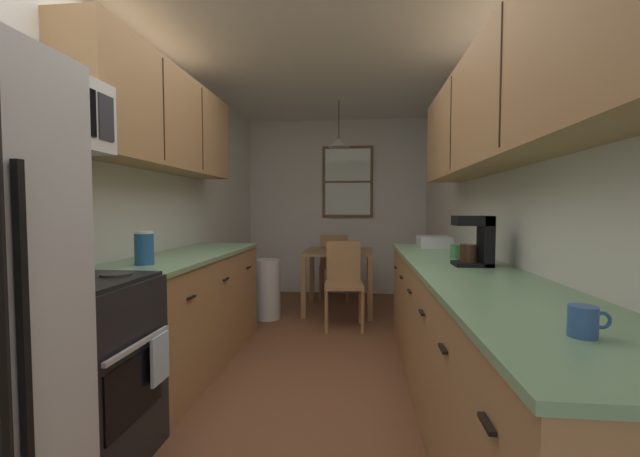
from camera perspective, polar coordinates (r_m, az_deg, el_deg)
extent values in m
plane|color=brown|center=(3.52, -0.44, -18.01)|extent=(12.00, 12.00, 0.00)
cube|color=silver|center=(3.69, -21.79, 2.98)|extent=(0.10, 9.00, 2.55)
cube|color=silver|center=(3.41, 22.73, 2.99)|extent=(0.10, 9.00, 2.55)
cube|color=silver|center=(5.93, 2.39, 3.05)|extent=(4.40, 0.10, 2.55)
cube|color=white|center=(3.55, -0.46, 24.97)|extent=(4.40, 9.00, 0.08)
cube|color=black|center=(1.45, -38.20, -14.79)|extent=(0.01, 0.01, 1.59)
cube|color=black|center=(1.47, -36.67, -14.53)|extent=(0.02, 0.02, 1.13)
cube|color=black|center=(2.32, -31.95, -17.80)|extent=(0.62, 0.65, 0.90)
cube|color=black|center=(2.17, -24.91, -20.03)|extent=(0.01, 0.46, 0.30)
cube|color=silver|center=(2.08, -24.43, -14.81)|extent=(0.02, 0.52, 0.02)
cube|color=black|center=(2.21, -32.27, -6.53)|extent=(0.59, 0.62, 0.02)
cube|color=black|center=(2.38, -37.65, -3.85)|extent=(0.06, 0.65, 0.20)
cylinder|color=#2D2D2D|center=(2.19, -37.51, -6.36)|extent=(0.15, 0.15, 0.01)
cylinder|color=#2D2D2D|center=(2.40, -32.80, -5.45)|extent=(0.15, 0.15, 0.01)
cylinder|color=#2D2D2D|center=(2.01, -31.65, -6.97)|extent=(0.15, 0.15, 0.01)
cylinder|color=#2D2D2D|center=(2.24, -27.17, -5.89)|extent=(0.15, 0.15, 0.01)
cube|color=white|center=(2.30, -35.23, 13.79)|extent=(0.38, 0.58, 0.35)
cube|color=black|center=(2.14, -32.23, 14.77)|extent=(0.01, 0.35, 0.23)
cube|color=#2D2D33|center=(2.34, -28.29, 13.79)|extent=(0.01, 0.12, 0.23)
cube|color=#A87A4C|center=(3.40, -18.33, -11.24)|extent=(0.60, 1.91, 0.87)
cube|color=#7AA87A|center=(3.32, -18.45, -3.67)|extent=(0.63, 1.93, 0.03)
cube|color=black|center=(2.65, -17.92, -9.36)|extent=(0.02, 0.10, 0.01)
cube|color=black|center=(3.23, -13.31, -7.10)|extent=(0.02, 0.10, 0.01)
cube|color=black|center=(3.83, -10.15, -5.51)|extent=(0.02, 0.10, 0.01)
cube|color=#A87A4C|center=(3.38, -21.33, 14.19)|extent=(0.32, 2.01, 0.75)
cube|color=#2D2319|center=(3.02, -21.47, 15.59)|extent=(0.01, 0.01, 0.69)
cube|color=#2D2319|center=(3.61, -16.48, 13.52)|extent=(0.01, 0.01, 0.69)
cube|color=#A87A4C|center=(2.63, 20.37, -15.48)|extent=(0.60, 3.31, 0.87)
cube|color=#7AA87A|center=(2.52, 20.55, -5.72)|extent=(0.63, 3.33, 0.03)
cube|color=black|center=(1.22, 22.75, -24.38)|extent=(0.02, 0.10, 0.01)
cube|color=black|center=(1.71, 17.19, -16.14)|extent=(0.02, 0.10, 0.01)
cube|color=black|center=(2.23, 14.37, -11.59)|extent=(0.02, 0.10, 0.01)
cube|color=black|center=(2.76, 12.67, -8.77)|extent=(0.02, 0.10, 0.01)
cube|color=black|center=(3.30, 11.54, -6.85)|extent=(0.02, 0.10, 0.01)
cube|color=black|center=(3.84, 10.73, -5.48)|extent=(0.02, 0.10, 0.01)
cube|color=#A87A4C|center=(2.56, 24.40, 15.97)|extent=(0.32, 3.01, 0.69)
cube|color=#2D2319|center=(2.05, 24.47, 19.35)|extent=(0.01, 0.01, 0.63)
cube|color=#2D2319|center=(2.98, 18.21, 14.14)|extent=(0.01, 0.01, 0.63)
cube|color=olive|center=(4.86, 2.68, -3.35)|extent=(0.81, 0.84, 0.03)
cube|color=olive|center=(4.57, -2.37, -8.47)|extent=(0.06, 0.06, 0.71)
cube|color=olive|center=(4.53, 7.20, -8.60)|extent=(0.06, 0.06, 0.71)
cube|color=olive|center=(5.33, -1.16, -6.84)|extent=(0.06, 0.06, 0.71)
cube|color=olive|center=(5.29, 7.01, -6.93)|extent=(0.06, 0.06, 0.71)
cube|color=#A87A4C|center=(4.21, 3.44, -8.16)|extent=(0.43, 0.43, 0.04)
cube|color=#A87A4C|center=(4.35, 3.38, -4.79)|extent=(0.37, 0.06, 0.45)
cylinder|color=#A87A4C|center=(4.09, 6.12, -11.85)|extent=(0.04, 0.04, 0.43)
cylinder|color=#A87A4C|center=(4.08, 0.91, -11.88)|extent=(0.04, 0.04, 0.43)
cylinder|color=#A87A4C|center=(4.44, 5.74, -10.66)|extent=(0.04, 0.04, 0.43)
cylinder|color=#A87A4C|center=(4.43, 0.97, -10.68)|extent=(0.04, 0.04, 0.43)
cube|color=#A87A4C|center=(5.59, 2.10, -5.41)|extent=(0.41, 0.41, 0.04)
cube|color=#A87A4C|center=(5.38, 2.00, -3.32)|extent=(0.37, 0.04, 0.45)
cylinder|color=#A87A4C|center=(5.82, 0.38, -7.42)|extent=(0.04, 0.04, 0.43)
cylinder|color=#A87A4C|center=(5.80, 4.00, -7.46)|extent=(0.04, 0.04, 0.43)
cylinder|color=#A87A4C|center=(5.46, 0.07, -8.10)|extent=(0.04, 0.04, 0.43)
cylinder|color=#A87A4C|center=(5.45, 3.93, -8.14)|extent=(0.04, 0.04, 0.43)
cylinder|color=black|center=(4.95, 2.72, 15.31)|extent=(0.01, 0.01, 0.46)
cone|color=beige|center=(4.90, 2.72, 12.13)|extent=(0.26, 0.26, 0.10)
sphere|color=white|center=(4.90, 2.72, 12.36)|extent=(0.06, 0.06, 0.06)
cube|color=brown|center=(5.87, 3.98, 6.67)|extent=(0.74, 0.04, 1.04)
cube|color=silver|center=(5.85, 3.98, 6.68)|extent=(0.66, 0.01, 0.96)
cube|color=brown|center=(5.85, 3.98, 6.68)|extent=(0.66, 0.02, 0.03)
cylinder|color=silver|center=(4.63, -7.60, -8.61)|extent=(0.30, 0.30, 0.67)
cylinder|color=#265999|center=(2.75, -23.88, -2.71)|extent=(0.12, 0.12, 0.20)
cylinder|color=white|center=(2.74, -23.92, -0.50)|extent=(0.12, 0.12, 0.02)
cube|color=silver|center=(2.25, -21.95, -16.88)|extent=(0.02, 0.16, 0.24)
cube|color=black|center=(2.64, 20.91, -4.76)|extent=(0.22, 0.18, 0.02)
cube|color=black|center=(2.65, 22.64, -1.66)|extent=(0.06, 0.18, 0.31)
cube|color=black|center=(2.62, 21.02, 1.06)|extent=(0.22, 0.18, 0.06)
cylinder|color=#331E14|center=(2.63, 20.52, -3.32)|extent=(0.11, 0.11, 0.11)
cylinder|color=#3F7F4C|center=(2.98, 18.90, -3.13)|extent=(0.08, 0.08, 0.10)
torus|color=#3F7F4C|center=(2.99, 19.84, -3.03)|extent=(0.05, 0.01, 0.05)
cylinder|color=#335999|center=(1.34, 33.49, -11.03)|extent=(0.08, 0.08, 0.09)
torus|color=#335999|center=(1.36, 35.39, -10.68)|extent=(0.05, 0.01, 0.05)
cube|color=silver|center=(3.81, 15.97, -1.83)|extent=(0.28, 0.34, 0.10)
cylinder|color=#E0D14C|center=(4.80, 3.98, -2.88)|extent=(0.20, 0.20, 0.06)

